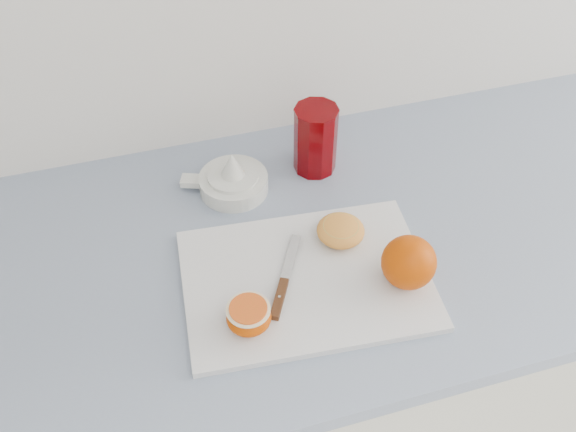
{
  "coord_description": "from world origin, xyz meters",
  "views": [
    {
      "loc": [
        -0.25,
        1.01,
        1.68
      ],
      "look_at": [
        -0.05,
        1.69,
        0.96
      ],
      "focal_mm": 40.0,
      "sensor_mm": 36.0,
      "label": 1
    }
  ],
  "objects_px": {
    "citrus_juicer": "(233,180)",
    "red_tumbler": "(315,141)",
    "half_orange": "(249,316)",
    "cutting_board": "(306,279)",
    "counter": "(299,377)"
  },
  "relations": [
    {
      "from": "counter",
      "to": "cutting_board",
      "type": "bearing_deg",
      "value": -103.53
    },
    {
      "from": "counter",
      "to": "citrus_juicer",
      "type": "bearing_deg",
      "value": 119.42
    },
    {
      "from": "half_orange",
      "to": "red_tumbler",
      "type": "height_order",
      "value": "red_tumbler"
    },
    {
      "from": "cutting_board",
      "to": "citrus_juicer",
      "type": "height_order",
      "value": "citrus_juicer"
    },
    {
      "from": "cutting_board",
      "to": "half_orange",
      "type": "height_order",
      "value": "half_orange"
    },
    {
      "from": "citrus_juicer",
      "to": "red_tumbler",
      "type": "distance_m",
      "value": 0.16
    },
    {
      "from": "citrus_juicer",
      "to": "red_tumbler",
      "type": "xyz_separation_m",
      "value": [
        0.16,
        0.02,
        0.04
      ]
    },
    {
      "from": "citrus_juicer",
      "to": "counter",
      "type": "bearing_deg",
      "value": -60.58
    },
    {
      "from": "cutting_board",
      "to": "red_tumbler",
      "type": "bearing_deg",
      "value": 69.24
    },
    {
      "from": "citrus_juicer",
      "to": "cutting_board",
      "type": "bearing_deg",
      "value": -75.44
    },
    {
      "from": "cutting_board",
      "to": "red_tumbler",
      "type": "distance_m",
      "value": 0.28
    },
    {
      "from": "red_tumbler",
      "to": "citrus_juicer",
      "type": "bearing_deg",
      "value": -173.61
    },
    {
      "from": "half_orange",
      "to": "citrus_juicer",
      "type": "distance_m",
      "value": 0.3
    },
    {
      "from": "counter",
      "to": "half_orange",
      "type": "distance_m",
      "value": 0.52
    },
    {
      "from": "half_orange",
      "to": "red_tumbler",
      "type": "xyz_separation_m",
      "value": [
        0.2,
        0.32,
        0.03
      ]
    }
  ]
}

